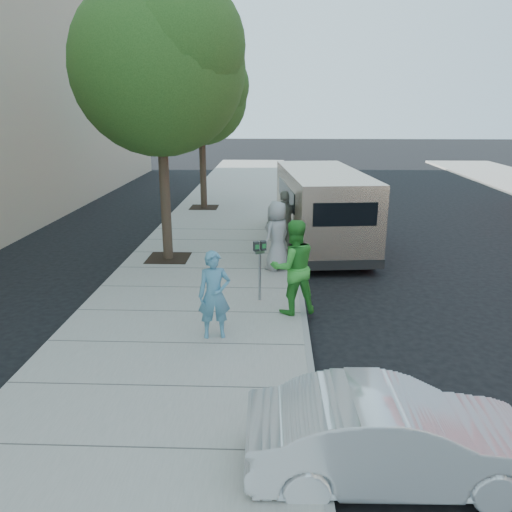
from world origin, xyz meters
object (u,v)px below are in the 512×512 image
(tree_far, at_px, (202,94))
(person_striped_polo, at_px, (285,224))
(sedan, at_px, (393,437))
(person_gray_shirt, at_px, (277,236))
(person_green_shirt, at_px, (293,267))
(van, at_px, (321,207))
(tree_near, at_px, (160,61))
(parking_meter, at_px, (260,258))
(person_officer, at_px, (214,295))

(tree_far, height_order, person_striped_polo, tree_far)
(sedan, height_order, person_gray_shirt, person_gray_shirt)
(sedan, distance_m, person_green_shirt, 4.95)
(person_green_shirt, relative_size, person_gray_shirt, 1.09)
(person_gray_shirt, bearing_deg, van, -166.30)
(tree_near, relative_size, sedan, 2.10)
(sedan, height_order, person_striped_polo, person_striped_polo)
(tree_near, xyz_separation_m, van, (4.54, 1.96, -4.24))
(parking_meter, xyz_separation_m, van, (1.82, 5.13, 0.15))
(person_gray_shirt, relative_size, person_striped_polo, 0.97)
(tree_near, relative_size, person_striped_polo, 3.89)
(parking_meter, height_order, sedan, parking_meter)
(sedan, relative_size, person_striped_polo, 1.85)
(parking_meter, relative_size, person_gray_shirt, 0.74)
(tree_near, height_order, parking_meter, tree_near)
(parking_meter, bearing_deg, person_green_shirt, -67.46)
(person_green_shirt, xyz_separation_m, person_gray_shirt, (-0.34, 2.94, -0.08))
(tree_near, distance_m, van, 6.51)
(sedan, relative_size, person_green_shirt, 1.76)
(tree_near, bearing_deg, sedan, -62.47)
(person_striped_polo, bearing_deg, parking_meter, 65.16)
(person_gray_shirt, bearing_deg, sedan, 50.31)
(tree_near, relative_size, parking_meter, 5.41)
(tree_far, height_order, person_green_shirt, tree_far)
(person_striped_polo, bearing_deg, tree_near, -7.75)
(person_officer, bearing_deg, van, 59.30)
(tree_near, xyz_separation_m, sedan, (4.51, -8.65, -4.96))
(person_gray_shirt, xyz_separation_m, person_striped_polo, (0.24, 1.33, 0.03))
(parking_meter, distance_m, person_green_shirt, 1.00)
(sedan, bearing_deg, van, -1.53)
(person_striped_polo, bearing_deg, tree_far, -79.79)
(person_green_shirt, bearing_deg, sedan, 85.31)
(parking_meter, distance_m, sedan, 5.80)
(person_green_shirt, height_order, person_striped_polo, person_green_shirt)
(person_officer, bearing_deg, parking_meter, 57.09)
(person_gray_shirt, distance_m, person_striped_polo, 1.35)
(person_officer, bearing_deg, person_striped_polo, 65.09)
(person_striped_polo, bearing_deg, sedan, 82.41)
(tree_near, height_order, person_striped_polo, tree_near)
(person_officer, distance_m, person_gray_shirt, 4.35)
(parking_meter, xyz_separation_m, sedan, (1.79, -5.49, -0.57))
(van, xyz_separation_m, person_striped_polo, (-1.18, -1.54, -0.19))
(person_green_shirt, bearing_deg, tree_far, -90.33)
(tree_far, xyz_separation_m, sedan, (4.51, -16.25, -4.29))
(person_officer, bearing_deg, person_gray_shirt, 63.75)
(person_gray_shirt, bearing_deg, person_officer, 24.19)
(parking_meter, height_order, person_green_shirt, person_green_shirt)
(tree_far, distance_m, sedan, 17.41)
(tree_far, height_order, sedan, tree_far)
(van, distance_m, sedan, 10.64)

